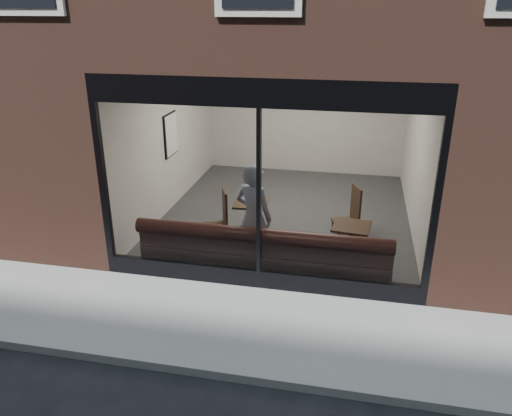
% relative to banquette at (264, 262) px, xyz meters
% --- Properties ---
extents(ground, '(120.00, 120.00, 0.00)m').
position_rel_banquette_xyz_m(ground, '(0.00, -2.45, -0.23)').
color(ground, black).
rests_on(ground, ground).
extents(sidewalk_near, '(40.00, 2.00, 0.01)m').
position_rel_banquette_xyz_m(sidewalk_near, '(0.00, -1.45, -0.22)').
color(sidewalk_near, gray).
rests_on(sidewalk_near, ground).
extents(kerb_near, '(40.00, 0.10, 0.12)m').
position_rel_banquette_xyz_m(kerb_near, '(0.00, -2.50, -0.17)').
color(kerb_near, gray).
rests_on(kerb_near, ground).
extents(host_building_pier_left, '(2.50, 12.00, 3.20)m').
position_rel_banquette_xyz_m(host_building_pier_left, '(-3.75, 5.55, 1.38)').
color(host_building_pier_left, brown).
rests_on(host_building_pier_left, ground).
extents(host_building_pier_right, '(2.50, 12.00, 3.20)m').
position_rel_banquette_xyz_m(host_building_pier_right, '(3.75, 5.55, 1.38)').
color(host_building_pier_right, brown).
rests_on(host_building_pier_right, ground).
extents(host_building_backfill, '(5.00, 6.00, 3.20)m').
position_rel_banquette_xyz_m(host_building_backfill, '(0.00, 8.55, 1.38)').
color(host_building_backfill, brown).
rests_on(host_building_backfill, ground).
extents(cafe_floor, '(6.00, 6.00, 0.00)m').
position_rel_banquette_xyz_m(cafe_floor, '(0.00, 2.55, -0.21)').
color(cafe_floor, '#2D2D30').
rests_on(cafe_floor, ground).
extents(cafe_ceiling, '(6.00, 6.00, 0.00)m').
position_rel_banquette_xyz_m(cafe_ceiling, '(0.00, 2.55, 2.97)').
color(cafe_ceiling, white).
rests_on(cafe_ceiling, host_building_upper).
extents(cafe_wall_back, '(5.00, 0.00, 5.00)m').
position_rel_banquette_xyz_m(cafe_wall_back, '(0.00, 5.54, 1.37)').
color(cafe_wall_back, beige).
rests_on(cafe_wall_back, ground).
extents(cafe_wall_left, '(0.00, 6.00, 6.00)m').
position_rel_banquette_xyz_m(cafe_wall_left, '(-2.49, 2.55, 1.37)').
color(cafe_wall_left, beige).
rests_on(cafe_wall_left, ground).
extents(cafe_wall_right, '(0.00, 6.00, 6.00)m').
position_rel_banquette_xyz_m(cafe_wall_right, '(2.49, 2.55, 1.37)').
color(cafe_wall_right, beige).
rests_on(cafe_wall_right, ground).
extents(storefront_kick, '(5.00, 0.10, 0.30)m').
position_rel_banquette_xyz_m(storefront_kick, '(0.00, -0.40, -0.08)').
color(storefront_kick, black).
rests_on(storefront_kick, ground).
extents(storefront_header, '(5.00, 0.10, 0.40)m').
position_rel_banquette_xyz_m(storefront_header, '(0.00, -0.40, 2.77)').
color(storefront_header, black).
rests_on(storefront_header, host_building_upper).
extents(storefront_mullion, '(0.06, 0.10, 2.50)m').
position_rel_banquette_xyz_m(storefront_mullion, '(0.00, -0.40, 1.32)').
color(storefront_mullion, black).
rests_on(storefront_mullion, storefront_kick).
extents(storefront_glass, '(4.80, 0.00, 4.80)m').
position_rel_banquette_xyz_m(storefront_glass, '(0.00, -0.43, 1.33)').
color(storefront_glass, white).
rests_on(storefront_glass, storefront_kick).
extents(banquette, '(4.00, 0.55, 0.45)m').
position_rel_banquette_xyz_m(banquette, '(0.00, 0.00, 0.00)').
color(banquette, '#3C1616').
rests_on(banquette, cafe_floor).
extents(person, '(0.76, 0.63, 1.79)m').
position_rel_banquette_xyz_m(person, '(-0.22, 0.26, 0.67)').
color(person, '#93A5C2').
rests_on(person, cafe_floor).
extents(cafe_table_left, '(0.64, 0.64, 0.04)m').
position_rel_banquette_xyz_m(cafe_table_left, '(-0.47, 1.23, 0.52)').
color(cafe_table_left, black).
rests_on(cafe_table_left, cafe_floor).
extents(cafe_table_right, '(0.66, 0.66, 0.04)m').
position_rel_banquette_xyz_m(cafe_table_right, '(1.36, 0.55, 0.52)').
color(cafe_table_right, black).
rests_on(cafe_table_right, cafe_floor).
extents(cafe_chair_left, '(0.57, 0.57, 0.04)m').
position_rel_banquette_xyz_m(cafe_chair_left, '(-1.14, 1.15, 0.01)').
color(cafe_chair_left, black).
rests_on(cafe_chair_left, cafe_floor).
extents(cafe_chair_right, '(0.56, 0.56, 0.04)m').
position_rel_banquette_xyz_m(cafe_chair_right, '(1.23, 1.84, 0.01)').
color(cafe_chair_right, black).
rests_on(cafe_chair_right, cafe_floor).
extents(wall_poster, '(0.02, 0.62, 0.83)m').
position_rel_banquette_xyz_m(wall_poster, '(-2.45, 2.56, 1.37)').
color(wall_poster, white).
rests_on(wall_poster, cafe_wall_left).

